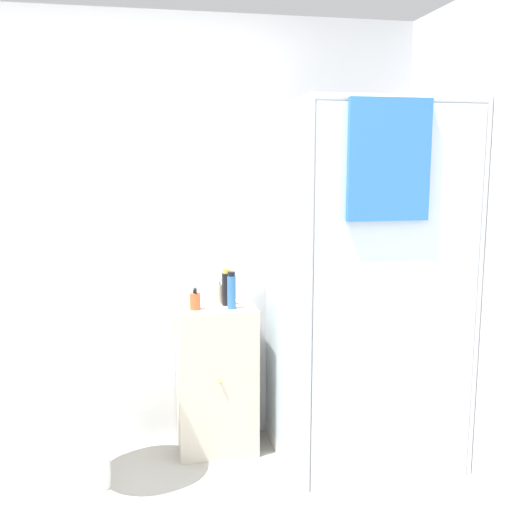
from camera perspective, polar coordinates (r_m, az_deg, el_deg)
The scene contains 8 objects.
wall_back at distance 3.53m, azimuth -11.58°, elevation 1.86°, with size 6.40×0.06×2.50m, color silver.
shower_enclosure at distance 3.35m, azimuth 9.38°, elevation -10.91°, with size 0.89×0.92×1.98m.
vanity_cabinet at distance 3.56m, azimuth -3.79°, elevation -11.55°, with size 0.45×0.35×0.86m.
sink at distance 3.18m, azimuth -15.42°, elevation -9.59°, with size 0.53×0.53×1.01m.
soap_dispenser at distance 3.36m, azimuth -5.83°, elevation -4.28°, with size 0.06×0.06×0.12m.
shampoo_bottle_tall_black at distance 3.44m, azimuth -2.81°, elevation -3.03°, with size 0.05×0.05×0.21m.
shampoo_bottle_blue at distance 3.35m, azimuth -2.34°, elevation -3.35°, with size 0.05×0.05×0.21m.
lotion_bottle_white at distance 3.50m, azimuth -3.55°, elevation -3.57°, with size 0.06×0.06×0.14m.
Camera 1 is at (0.03, -1.80, 1.68)m, focal length 42.00 mm.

